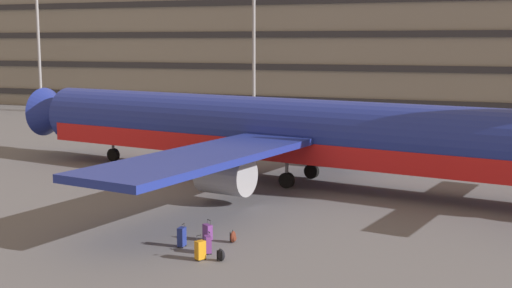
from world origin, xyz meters
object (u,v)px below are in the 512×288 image
object	(u,v)px
backpack_large	(233,237)
backpack_black	(221,255)
suitcase_navy	(208,232)
airliner	(285,133)
suitcase_silver	(182,237)
suitcase_purple	(200,250)
suitcase_upright	(208,244)

from	to	relation	value
backpack_large	backpack_black	xyz separation A→B (m)	(0.51, -2.43, -0.01)
backpack_black	suitcase_navy	bearing A→B (deg)	125.26
airliner	suitcase_silver	world-z (taller)	airliner
suitcase_purple	backpack_large	xyz separation A→B (m)	(0.28, 2.62, -0.17)
backpack_black	suitcase_silver	bearing A→B (deg)	153.81
backpack_black	backpack_large	bearing A→B (deg)	101.83
suitcase_navy	backpack_large	size ratio (longest dim) A/B	1.63
airliner	suitcase_navy	xyz separation A→B (m)	(0.92, -13.07, -2.60)
suitcase_upright	backpack_black	bearing A→B (deg)	-38.45
suitcase_silver	suitcase_purple	world-z (taller)	suitcase_silver
suitcase_upright	backpack_large	size ratio (longest dim) A/B	1.59
suitcase_purple	backpack_large	world-z (taller)	suitcase_purple
airliner	backpack_large	world-z (taller)	airliner
suitcase_silver	suitcase_purple	xyz separation A→B (m)	(1.45, -1.29, -0.03)
airliner	backpack_black	bearing A→B (deg)	-80.51
suitcase_silver	backpack_large	size ratio (longest dim) A/B	1.80
suitcase_purple	suitcase_silver	bearing A→B (deg)	138.45
suitcase_purple	backpack_large	distance (m)	2.64
suitcase_navy	backpack_large	xyz separation A→B (m)	(1.14, 0.09, -0.13)
suitcase_purple	backpack_black	bearing A→B (deg)	13.02
suitcase_upright	suitcase_navy	world-z (taller)	suitcase_navy
suitcase_upright	backpack_large	bearing A→B (deg)	77.88
suitcase_upright	airliner	bearing A→B (deg)	96.57
airliner	suitcase_upright	xyz separation A→B (m)	(1.70, -14.71, -2.59)
suitcase_navy	backpack_black	world-z (taller)	suitcase_navy
suitcase_navy	backpack_large	world-z (taller)	suitcase_navy
suitcase_silver	backpack_black	xyz separation A→B (m)	(2.25, -1.10, -0.21)
suitcase_silver	suitcase_navy	distance (m)	1.37
airliner	suitcase_upright	bearing A→B (deg)	-83.43
suitcase_silver	suitcase_navy	size ratio (longest dim) A/B	1.10
airliner	backpack_large	distance (m)	13.42
suitcase_silver	suitcase_upright	xyz separation A→B (m)	(1.36, -0.40, -0.06)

